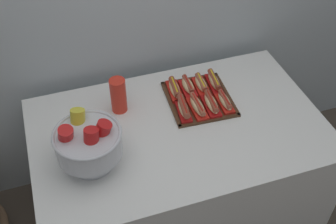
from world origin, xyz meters
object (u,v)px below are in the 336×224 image
object	(u,v)px
hot_dog_0	(183,108)
hot_dog_7	(214,82)
cup_stack	(118,95)
hot_dog_6	(201,84)
hot_dog_1	(197,106)
hot_dog_2	(211,104)
hot_dog_3	(225,101)
serving_tray	(199,99)
hot_dog_4	(175,89)
buffet_table	(177,173)
punch_bowl	(88,142)
hot_dog_5	(188,86)

from	to	relation	value
hot_dog_0	hot_dog_7	distance (m)	0.28
hot_dog_7	cup_stack	bearing A→B (deg)	-178.27
hot_dog_6	cup_stack	size ratio (longest dim) A/B	0.82
hot_dog_7	hot_dog_0	bearing A→B (deg)	-146.98
hot_dog_1	hot_dog_2	distance (m)	0.08
hot_dog_3	cup_stack	world-z (taller)	cup_stack
serving_tray	hot_dog_7	bearing A→B (deg)	33.02
serving_tray	hot_dog_4	world-z (taller)	hot_dog_4
serving_tray	hot_dog_0	xyz separation A→B (m)	(-0.12, -0.08, 0.03)
buffet_table	hot_dog_1	bearing A→B (deg)	30.13
serving_tray	punch_bowl	xyz separation A→B (m)	(-0.63, -0.25, 0.13)
hot_dog_1	serving_tray	bearing A→B (deg)	62.32
hot_dog_3	hot_dog_0	bearing A→B (deg)	176.77
hot_dog_0	hot_dog_5	distance (m)	0.18
hot_dog_1	hot_dog_5	xyz separation A→B (m)	(0.01, 0.16, 0.00)
hot_dog_1	cup_stack	distance (m)	0.41
hot_dog_4	hot_dog_5	xyz separation A→B (m)	(0.07, -0.00, 0.00)
hot_dog_1	hot_dog_7	bearing A→B (deg)	44.49
serving_tray	hot_dog_6	xyz separation A→B (m)	(0.04, 0.08, 0.03)
hot_dog_3	punch_bowl	size ratio (longest dim) A/B	0.52
hot_dog_0	hot_dog_1	world-z (taller)	hot_dog_0
hot_dog_2	hot_dog_7	bearing A→B (deg)	62.32
hot_dog_5	hot_dog_6	distance (m)	0.08
hot_dog_1	hot_dog_3	bearing A→B (deg)	-3.23
buffet_table	hot_dog_3	world-z (taller)	hot_dog_3
hot_dog_2	hot_dog_6	distance (m)	0.17
hot_dog_2	buffet_table	bearing A→B (deg)	-160.95
hot_dog_3	cup_stack	distance (m)	0.55
hot_dog_7	hot_dog_5	bearing A→B (deg)	176.77
hot_dog_5	hot_dog_0	bearing A→B (deg)	-117.68
hot_dog_5	punch_bowl	world-z (taller)	punch_bowl
punch_bowl	hot_dog_2	bearing A→B (deg)	13.86
hot_dog_1	hot_dog_5	bearing A→B (deg)	86.77
serving_tray	punch_bowl	distance (m)	0.69
buffet_table	hot_dog_6	bearing A→B (deg)	47.89
serving_tray	hot_dog_0	bearing A→B (deg)	-146.98
hot_dog_4	cup_stack	world-z (taller)	cup_stack
serving_tray	hot_dog_3	world-z (taller)	hot_dog_3
hot_dog_0	punch_bowl	size ratio (longest dim) A/B	0.58
hot_dog_4	punch_bowl	bearing A→B (deg)	-147.07
buffet_table	punch_bowl	distance (m)	0.69
hot_dog_1	hot_dog_6	size ratio (longest dim) A/B	1.13
hot_dog_3	hot_dog_7	world-z (taller)	hot_dog_7
serving_tray	hot_dog_7	size ratio (longest dim) A/B	2.13
hot_dog_0	buffet_table	bearing A→B (deg)	-124.12
hot_dog_4	hot_dog_3	bearing A→B (deg)	-39.49
hot_dog_1	hot_dog_6	bearing A→B (deg)	62.32
hot_dog_6	punch_bowl	size ratio (longest dim) A/B	0.52
hot_dog_0	hot_dog_5	world-z (taller)	hot_dog_0
hot_dog_7	buffet_table	bearing A→B (deg)	-141.23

